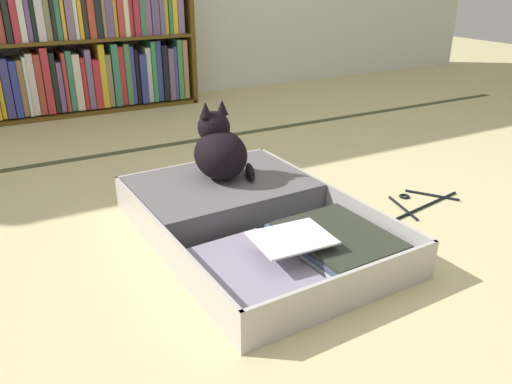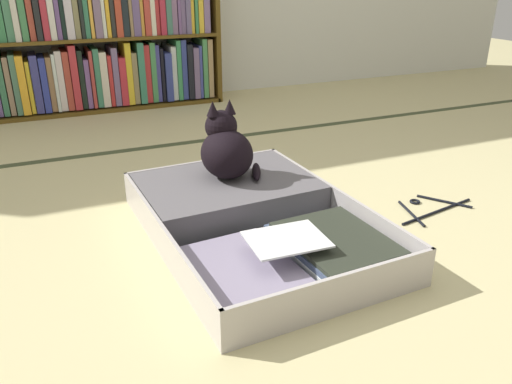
{
  "view_description": "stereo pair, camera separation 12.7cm",
  "coord_description": "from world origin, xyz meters",
  "px_view_note": "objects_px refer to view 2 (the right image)",
  "views": [
    {
      "loc": [
        -0.83,
        -1.13,
        0.84
      ],
      "look_at": [
        -0.11,
        0.2,
        0.18
      ],
      "focal_mm": 35.95,
      "sensor_mm": 36.0,
      "label": 1
    },
    {
      "loc": [
        -0.72,
        -1.18,
        0.84
      ],
      "look_at": [
        -0.11,
        0.2,
        0.18
      ],
      "focal_mm": 35.95,
      "sensor_mm": 36.0,
      "label": 2
    }
  ],
  "objects_px": {
    "black_cat": "(226,149)",
    "clothes_hanger": "(430,208)",
    "open_suitcase": "(247,214)",
    "bookshelf": "(98,42)"
  },
  "relations": [
    {
      "from": "open_suitcase",
      "to": "clothes_hanger",
      "type": "relative_size",
      "value": 2.63
    },
    {
      "from": "bookshelf",
      "to": "open_suitcase",
      "type": "distance_m",
      "value": 1.98
    },
    {
      "from": "black_cat",
      "to": "clothes_hanger",
      "type": "bearing_deg",
      "value": -26.48
    },
    {
      "from": "open_suitcase",
      "to": "black_cat",
      "type": "relative_size",
      "value": 3.52
    },
    {
      "from": "black_cat",
      "to": "clothes_hanger",
      "type": "height_order",
      "value": "black_cat"
    },
    {
      "from": "clothes_hanger",
      "to": "bookshelf",
      "type": "bearing_deg",
      "value": 113.23
    },
    {
      "from": "black_cat",
      "to": "clothes_hanger",
      "type": "xyz_separation_m",
      "value": [
        0.69,
        -0.34,
        -0.22
      ]
    },
    {
      "from": "open_suitcase",
      "to": "clothes_hanger",
      "type": "height_order",
      "value": "open_suitcase"
    },
    {
      "from": "bookshelf",
      "to": "black_cat",
      "type": "distance_m",
      "value": 1.75
    },
    {
      "from": "bookshelf",
      "to": "clothes_hanger",
      "type": "height_order",
      "value": "bookshelf"
    }
  ]
}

